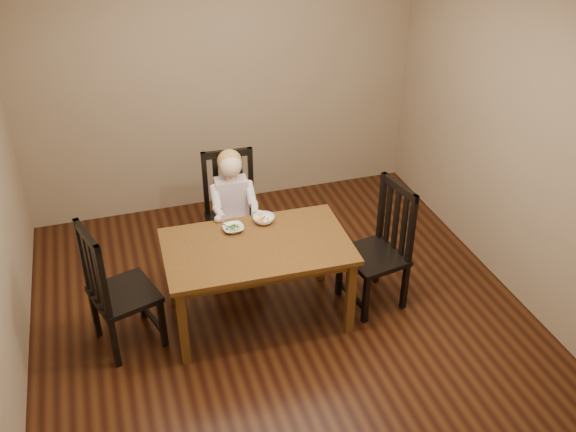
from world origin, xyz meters
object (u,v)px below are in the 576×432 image
object	(u,v)px
chair_child	(232,215)
toddler	(232,202)
bowl_peas	(233,228)
dining_table	(257,253)
bowl_veg	(264,219)
chair_right	(380,249)
chair_left	(116,290)

from	to	relation	value
chair_child	toddler	size ratio (longest dim) A/B	1.72
chair_child	bowl_peas	size ratio (longest dim) A/B	6.58
dining_table	bowl_peas	xyz separation A→B (m)	(-0.13, 0.24, 0.10)
dining_table	toddler	distance (m)	0.75
bowl_veg	toddler	bearing A→B (deg)	109.44
chair_right	dining_table	bearing A→B (deg)	75.34
chair_right	bowl_peas	size ratio (longest dim) A/B	6.59
chair_left	bowl_peas	distance (m)	1.01
bowl_peas	bowl_veg	world-z (taller)	bowl_veg
dining_table	toddler	xyz separation A→B (m)	(-0.02, 0.75, 0.05)
toddler	chair_right	bearing A→B (deg)	145.13
chair_right	bowl_peas	world-z (taller)	chair_right
dining_table	chair_right	size ratio (longest dim) A/B	1.34
bowl_peas	bowl_veg	distance (m)	0.27
chair_right	bowl_veg	distance (m)	0.98
chair_left	chair_right	size ratio (longest dim) A/B	1.00
chair_left	bowl_peas	size ratio (longest dim) A/B	6.59
chair_child	chair_left	distance (m)	1.33
toddler	bowl_veg	world-z (taller)	toddler
chair_child	bowl_peas	xyz separation A→B (m)	(-0.11, -0.56, 0.22)
chair_right	chair_left	bearing A→B (deg)	77.48
chair_right	bowl_veg	size ratio (longest dim) A/B	6.20
chair_left	dining_table	bearing A→B (deg)	72.36
dining_table	bowl_veg	world-z (taller)	bowl_veg
toddler	bowl_peas	bearing A→B (deg)	81.57
dining_table	chair_left	bearing A→B (deg)	179.61
chair_child	chair_right	xyz separation A→B (m)	(1.03, -0.88, 0.00)
dining_table	chair_child	world-z (taller)	chair_child
toddler	bowl_veg	distance (m)	0.48
chair_left	toddler	size ratio (longest dim) A/B	1.72
bowl_veg	bowl_peas	bearing A→B (deg)	-169.30
chair_right	toddler	world-z (taller)	chair_right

